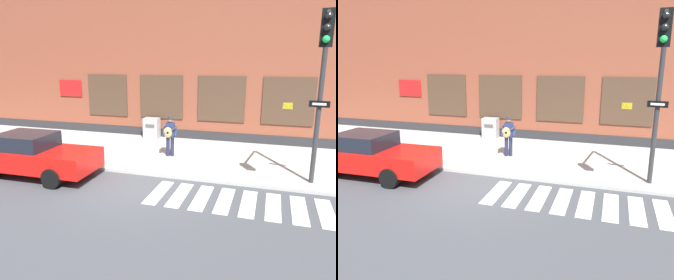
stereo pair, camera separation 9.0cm
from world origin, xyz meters
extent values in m
plane|color=#424449|center=(0.00, 0.00, 0.00)|extent=(160.00, 160.00, 0.00)
cube|color=#ADAAA3|center=(0.00, 3.87, 0.05)|extent=(28.00, 5.64, 0.11)
cube|color=brown|center=(0.00, 8.69, 4.12)|extent=(28.00, 4.00, 8.24)
cube|color=#28282B|center=(0.00, 6.67, 0.28)|extent=(28.00, 0.04, 0.55)
cube|color=#473323|center=(-4.61, 6.66, 2.19)|extent=(2.29, 0.06, 2.21)
cube|color=black|center=(-4.61, 6.65, 2.19)|extent=(2.17, 0.03, 2.09)
cube|color=#473323|center=(-1.54, 6.66, 2.19)|extent=(2.29, 0.06, 2.21)
cube|color=black|center=(-1.54, 6.65, 2.19)|extent=(2.17, 0.03, 2.09)
cube|color=#473323|center=(1.54, 6.66, 2.19)|extent=(2.29, 0.06, 2.21)
cube|color=black|center=(1.54, 6.65, 2.19)|extent=(2.17, 0.03, 2.09)
cube|color=#473323|center=(4.61, 6.66, 2.19)|extent=(2.29, 0.06, 2.21)
cube|color=black|center=(4.61, 6.65, 2.19)|extent=(2.17, 0.03, 2.09)
cube|color=red|center=(-6.89, 6.65, 2.51)|extent=(1.40, 0.04, 0.90)
cube|color=yellow|center=(4.61, 6.64, 1.99)|extent=(0.44, 0.02, 0.30)
cube|color=silver|center=(0.74, -0.25, 0.01)|extent=(0.42, 1.90, 0.01)
cube|color=silver|center=(1.42, -0.25, 0.01)|extent=(0.42, 1.90, 0.01)
cube|color=silver|center=(2.10, -0.25, 0.01)|extent=(0.42, 1.90, 0.01)
cube|color=silver|center=(2.79, -0.25, 0.01)|extent=(0.42, 1.90, 0.01)
cube|color=silver|center=(3.47, -0.25, 0.01)|extent=(0.42, 1.90, 0.01)
cube|color=silver|center=(4.15, -0.25, 0.01)|extent=(0.42, 1.90, 0.01)
cube|color=silver|center=(4.83, -0.25, 0.01)|extent=(0.42, 1.90, 0.01)
cube|color=silver|center=(5.52, -0.25, 0.01)|extent=(0.42, 1.90, 0.01)
cube|color=red|center=(-4.01, -0.13, 0.67)|extent=(4.64, 1.94, 0.68)
cube|color=black|center=(-4.26, -0.13, 1.27)|extent=(1.87, 1.62, 0.52)
cube|color=silver|center=(-1.76, 0.49, 0.74)|extent=(0.07, 0.24, 0.12)
cube|color=silver|center=(-1.74, -0.65, 0.74)|extent=(0.07, 0.24, 0.12)
cylinder|color=black|center=(-2.70, 0.77, 0.33)|extent=(0.67, 0.25, 0.66)
cylinder|color=black|center=(-2.66, -0.97, 0.33)|extent=(0.67, 0.25, 0.66)
cylinder|color=black|center=(-5.36, 0.72, 0.33)|extent=(0.67, 0.25, 0.66)
cylinder|color=#1E233D|center=(0.06, 3.39, 0.51)|extent=(0.15, 0.15, 0.81)
cylinder|color=#1E233D|center=(-0.11, 3.34, 0.51)|extent=(0.15, 0.15, 0.81)
cube|color=navy|center=(-0.03, 3.37, 1.22)|extent=(0.42, 0.29, 0.61)
sphere|color=#9E7051|center=(-0.03, 3.37, 1.64)|extent=(0.22, 0.22, 0.22)
cylinder|color=#333338|center=(-0.03, 3.37, 1.70)|extent=(0.28, 0.28, 0.02)
cylinder|color=#333338|center=(-0.03, 3.37, 1.75)|extent=(0.18, 0.18, 0.09)
cylinder|color=navy|center=(0.22, 3.32, 1.18)|extent=(0.19, 0.52, 0.39)
cylinder|color=navy|center=(-0.25, 3.23, 1.18)|extent=(0.19, 0.52, 0.39)
ellipsoid|color=tan|center=(-0.07, 3.18, 1.15)|extent=(0.38, 0.19, 0.44)
cylinder|color=black|center=(-0.06, 3.12, 1.15)|extent=(0.09, 0.03, 0.09)
cylinder|color=brown|center=(0.19, 3.21, 1.33)|extent=(0.47, 0.13, 0.34)
cylinder|color=#2D2D30|center=(5.32, 1.83, 2.56)|extent=(0.15, 0.15, 4.91)
cylinder|color=#2D2D30|center=(5.16, 0.64, 5.11)|extent=(0.40, 2.39, 0.09)
cube|color=black|center=(5.04, -0.31, 4.76)|extent=(0.33, 0.28, 0.88)
sphere|color=black|center=(5.02, -0.47, 5.03)|extent=(0.17, 0.17, 0.17)
sphere|color=black|center=(5.02, -0.47, 4.76)|extent=(0.17, 0.17, 0.17)
sphere|color=#1ED84C|center=(5.02, -0.47, 4.50)|extent=(0.17, 0.17, 0.17)
cube|color=black|center=(5.30, 1.72, 2.71)|extent=(0.60, 0.11, 0.20)
cube|color=white|center=(5.30, 1.70, 2.71)|extent=(0.40, 0.06, 0.07)
cube|color=#9E9E9E|center=(-1.92, 6.24, 0.63)|extent=(0.79, 0.53, 1.04)
cube|color=#4C4C4C|center=(-1.92, 5.96, 0.78)|extent=(0.47, 0.02, 0.16)
camera|label=1|loc=(3.92, -9.26, 4.01)|focal=35.00mm
camera|label=2|loc=(4.00, -9.24, 4.01)|focal=35.00mm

